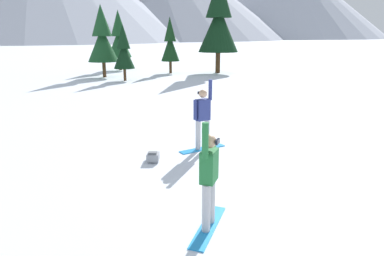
{
  "coord_description": "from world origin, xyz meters",
  "views": [
    {
      "loc": [
        -5.17,
        -5.12,
        3.39
      ],
      "look_at": [
        -2.5,
        3.22,
        1.0
      ],
      "focal_mm": 32.67,
      "sensor_mm": 36.0,
      "label": 1
    }
  ],
  "objects_px": {
    "pine_tree_short": "(124,50)",
    "backpack_grey": "(153,157)",
    "snowboarder_foreground": "(209,178)",
    "snowboarder_midground": "(203,117)",
    "pine_tree_twin": "(102,38)",
    "pine_tree_slender": "(170,43)",
    "pine_tree_young": "(119,38)",
    "pine_tree_leaning": "(219,20)"
  },
  "relations": [
    {
      "from": "snowboarder_foreground",
      "to": "backpack_grey",
      "type": "distance_m",
      "value": 3.74
    },
    {
      "from": "pine_tree_short",
      "to": "pine_tree_slender",
      "type": "relative_size",
      "value": 0.85
    },
    {
      "from": "pine_tree_slender",
      "to": "snowboarder_midground",
      "type": "bearing_deg",
      "value": -101.73
    },
    {
      "from": "snowboarder_foreground",
      "to": "pine_tree_leaning",
      "type": "height_order",
      "value": "pine_tree_leaning"
    },
    {
      "from": "pine_tree_twin",
      "to": "pine_tree_slender",
      "type": "height_order",
      "value": "pine_tree_twin"
    },
    {
      "from": "pine_tree_twin",
      "to": "pine_tree_slender",
      "type": "xyz_separation_m",
      "value": [
        5.7,
        1.12,
        -0.43
      ]
    },
    {
      "from": "snowboarder_foreground",
      "to": "snowboarder_midground",
      "type": "xyz_separation_m",
      "value": [
        1.36,
        4.18,
        0.04
      ]
    },
    {
      "from": "snowboarder_midground",
      "to": "pine_tree_twin",
      "type": "height_order",
      "value": "pine_tree_twin"
    },
    {
      "from": "pine_tree_slender",
      "to": "pine_tree_short",
      "type": "bearing_deg",
      "value": -139.61
    },
    {
      "from": "pine_tree_young",
      "to": "pine_tree_slender",
      "type": "xyz_separation_m",
      "value": [
        3.85,
        -4.07,
        -0.39
      ]
    },
    {
      "from": "snowboarder_midground",
      "to": "pine_tree_twin",
      "type": "relative_size",
      "value": 0.38
    },
    {
      "from": "backpack_grey",
      "to": "pine_tree_slender",
      "type": "xyz_separation_m",
      "value": [
        5.86,
        20.93,
        2.45
      ]
    },
    {
      "from": "pine_tree_twin",
      "to": "pine_tree_short",
      "type": "xyz_separation_m",
      "value": [
        1.28,
        -2.65,
        -0.82
      ]
    },
    {
      "from": "backpack_grey",
      "to": "pine_tree_slender",
      "type": "distance_m",
      "value": 21.87
    },
    {
      "from": "backpack_grey",
      "to": "pine_tree_leaning",
      "type": "distance_m",
      "value": 22.65
    },
    {
      "from": "pine_tree_short",
      "to": "pine_tree_leaning",
      "type": "distance_m",
      "value": 9.17
    },
    {
      "from": "pine_tree_young",
      "to": "pine_tree_leaning",
      "type": "relative_size",
      "value": 0.67
    },
    {
      "from": "snowboarder_foreground",
      "to": "snowboarder_midground",
      "type": "bearing_deg",
      "value": 71.95
    },
    {
      "from": "pine_tree_short",
      "to": "backpack_grey",
      "type": "bearing_deg",
      "value": -94.77
    },
    {
      "from": "pine_tree_short",
      "to": "pine_tree_slender",
      "type": "bearing_deg",
      "value": 40.39
    },
    {
      "from": "snowboarder_foreground",
      "to": "pine_tree_leaning",
      "type": "distance_m",
      "value": 25.68
    },
    {
      "from": "snowboarder_foreground",
      "to": "pine_tree_young",
      "type": "height_order",
      "value": "pine_tree_young"
    },
    {
      "from": "pine_tree_short",
      "to": "pine_tree_leaning",
      "type": "relative_size",
      "value": 0.49
    },
    {
      "from": "backpack_grey",
      "to": "pine_tree_young",
      "type": "relative_size",
      "value": 0.1
    },
    {
      "from": "backpack_grey",
      "to": "pine_tree_leaning",
      "type": "height_order",
      "value": "pine_tree_leaning"
    },
    {
      "from": "snowboarder_foreground",
      "to": "pine_tree_short",
      "type": "height_order",
      "value": "pine_tree_short"
    },
    {
      "from": "pine_tree_short",
      "to": "pine_tree_young",
      "type": "distance_m",
      "value": 7.9
    },
    {
      "from": "snowboarder_midground",
      "to": "pine_tree_young",
      "type": "height_order",
      "value": "pine_tree_young"
    },
    {
      "from": "pine_tree_short",
      "to": "snowboarder_foreground",
      "type": "bearing_deg",
      "value": -93.22
    },
    {
      "from": "snowboarder_foreground",
      "to": "pine_tree_slender",
      "type": "distance_m",
      "value": 25.25
    },
    {
      "from": "snowboarder_midground",
      "to": "pine_tree_short",
      "type": "height_order",
      "value": "pine_tree_short"
    },
    {
      "from": "pine_tree_young",
      "to": "pine_tree_leaning",
      "type": "height_order",
      "value": "pine_tree_leaning"
    },
    {
      "from": "pine_tree_twin",
      "to": "pine_tree_young",
      "type": "bearing_deg",
      "value": 70.35
    },
    {
      "from": "backpack_grey",
      "to": "pine_tree_slender",
      "type": "bearing_deg",
      "value": 74.36
    },
    {
      "from": "backpack_grey",
      "to": "pine_tree_young",
      "type": "height_order",
      "value": "pine_tree_young"
    },
    {
      "from": "snowboarder_foreground",
      "to": "pine_tree_slender",
      "type": "relative_size",
      "value": 0.42
    },
    {
      "from": "snowboarder_foreground",
      "to": "pine_tree_twin",
      "type": "distance_m",
      "value": 23.54
    },
    {
      "from": "snowboarder_foreground",
      "to": "pine_tree_short",
      "type": "bearing_deg",
      "value": 86.78
    },
    {
      "from": "pine_tree_twin",
      "to": "pine_tree_leaning",
      "type": "xyz_separation_m",
      "value": [
        9.72,
        0.11,
        1.45
      ]
    },
    {
      "from": "snowboarder_midground",
      "to": "backpack_grey",
      "type": "xyz_separation_m",
      "value": [
        -1.63,
        -0.55,
        -0.87
      ]
    },
    {
      "from": "backpack_grey",
      "to": "pine_tree_slender",
      "type": "relative_size",
      "value": 0.12
    },
    {
      "from": "backpack_grey",
      "to": "pine_tree_twin",
      "type": "distance_m",
      "value": 20.02
    }
  ]
}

